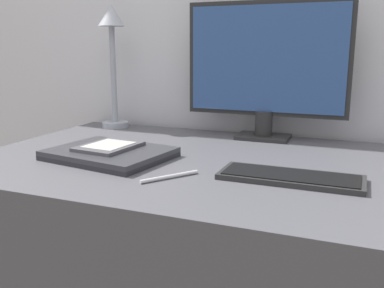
# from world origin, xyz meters

# --- Properties ---
(desk) EXTENTS (1.34, 0.78, 0.70)m
(desk) POSITION_xyz_m (0.00, 0.14, 0.35)
(desk) COLOR #4C4C51
(desk) RESTS_ON ground_plane
(monitor) EXTENTS (0.51, 0.11, 0.43)m
(monitor) POSITION_xyz_m (0.02, 0.46, 0.93)
(monitor) COLOR #262626
(monitor) RESTS_ON desk
(keyboard) EXTENTS (0.31, 0.12, 0.01)m
(keyboard) POSITION_xyz_m (0.18, 0.04, 0.71)
(keyboard) COLOR #282828
(keyboard) RESTS_ON desk
(laptop) EXTENTS (0.33, 0.27, 0.02)m
(laptop) POSITION_xyz_m (-0.30, 0.06, 0.72)
(laptop) COLOR #232328
(laptop) RESTS_ON desk
(ereader) EXTENTS (0.14, 0.17, 0.01)m
(ereader) POSITION_xyz_m (-0.31, 0.07, 0.73)
(ereader) COLOR #4C4C51
(ereader) RESTS_ON laptop
(desk_lamp) EXTENTS (0.10, 0.10, 0.43)m
(desk_lamp) POSITION_xyz_m (-0.53, 0.46, 1.00)
(desk_lamp) COLOR #999EA8
(desk_lamp) RESTS_ON desk
(pen) EXTENTS (0.09, 0.12, 0.01)m
(pen) POSITION_xyz_m (-0.07, -0.05, 0.71)
(pen) COLOR silver
(pen) RESTS_ON desk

